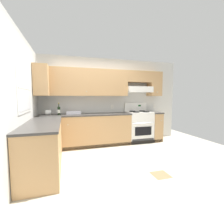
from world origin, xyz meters
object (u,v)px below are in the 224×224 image
(stove, at_px, (139,126))
(paper_towel_roll, at_px, (48,112))
(wine_bottle, at_px, (59,110))
(bowl, at_px, (74,113))

(stove, distance_m, paper_towel_roll, 2.69)
(wine_bottle, relative_size, paper_towel_roll, 2.38)
(wine_bottle, bearing_deg, stove, 1.25)
(stove, xyz_separation_m, wine_bottle, (-2.37, -0.05, 0.56))
(stove, bearing_deg, wine_bottle, -178.75)
(paper_towel_roll, bearing_deg, bowl, 5.03)
(stove, bearing_deg, paper_towel_roll, 178.98)
(bowl, relative_size, paper_towel_roll, 2.90)
(stove, xyz_separation_m, paper_towel_roll, (-2.64, 0.05, 0.50))
(wine_bottle, distance_m, bowl, 0.43)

